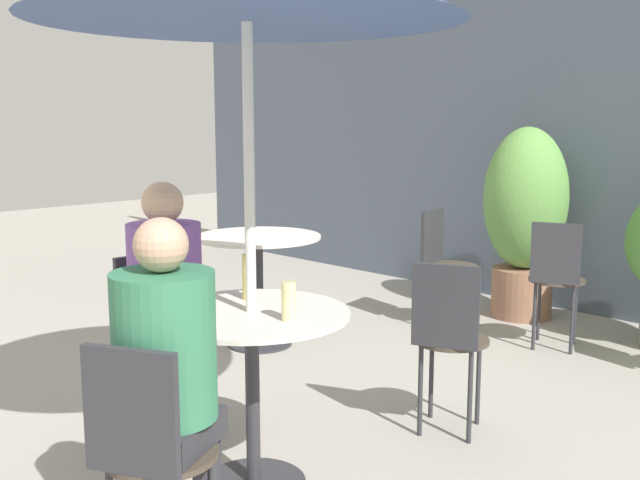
# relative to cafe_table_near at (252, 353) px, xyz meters

# --- Properties ---
(ground_plane) EXTENTS (20.00, 20.00, 0.00)m
(ground_plane) POSITION_rel_cafe_table_near_xyz_m (-0.04, 0.07, -0.58)
(ground_plane) COLOR #9E998E
(storefront_wall) EXTENTS (10.00, 0.06, 3.00)m
(storefront_wall) POSITION_rel_cafe_table_near_xyz_m (-0.04, 3.71, 0.92)
(storefront_wall) COLOR #4C5666
(storefront_wall) RESTS_ON ground_plane
(cafe_table_near) EXTENTS (0.82, 0.82, 0.76)m
(cafe_table_near) POSITION_rel_cafe_table_near_xyz_m (0.00, 0.00, 0.00)
(cafe_table_near) COLOR #2D2D33
(cafe_table_near) RESTS_ON ground_plane
(cafe_table_far) EXTENTS (0.84, 0.84, 0.76)m
(cafe_table_far) POSITION_rel_cafe_table_near_xyz_m (-1.49, 1.31, 0.01)
(cafe_table_far) COLOR #2D2D33
(cafe_table_far) RESTS_ON ground_plane
(bistro_chair_0) EXTENTS (0.38, 0.37, 0.87)m
(bistro_chair_0) POSITION_rel_cafe_table_near_xyz_m (-0.81, 0.05, -0.05)
(bistro_chair_0) COLOR #42382D
(bistro_chair_0) RESTS_ON ground_plane
(bistro_chair_1) EXTENTS (0.41, 0.42, 0.87)m
(bistro_chair_1) POSITION_rel_cafe_table_near_xyz_m (0.36, -0.73, -0.05)
(bistro_chair_1) COLOR #42382D
(bistro_chair_1) RESTS_ON ground_plane
(bistro_chair_2) EXTENTS (0.40, 0.41, 0.87)m
(bistro_chair_2) POSITION_rel_cafe_table_near_xyz_m (0.00, 2.61, -0.05)
(bistro_chair_2) COLOR #42382D
(bistro_chair_2) RESTS_ON ground_plane
(bistro_chair_3) EXTENTS (0.40, 0.41, 0.87)m
(bistro_chair_3) POSITION_rel_cafe_table_near_xyz_m (0.29, 0.98, -0.05)
(bistro_chair_3) COLOR #42382D
(bistro_chair_3) RESTS_ON ground_plane
(bistro_chair_4) EXTENTS (0.39, 0.37, 0.87)m
(bistro_chair_4) POSITION_rel_cafe_table_near_xyz_m (-0.87, 2.56, -0.05)
(bistro_chair_4) COLOR #42382D
(bistro_chair_4) RESTS_ON ground_plane
(seated_person_0) EXTENTS (0.37, 0.35, 1.25)m
(seated_person_0) POSITION_rel_cafe_table_near_xyz_m (-0.68, 0.04, 0.16)
(seated_person_0) COLOR #42475B
(seated_person_0) RESTS_ON ground_plane
(seated_person_1) EXTENTS (0.40, 0.41, 1.24)m
(seated_person_1) POSITION_rel_cafe_table_near_xyz_m (0.30, -0.61, 0.16)
(seated_person_1) COLOR #2D2D33
(seated_person_1) RESTS_ON ground_plane
(beer_glass_0) EXTENTS (0.06, 0.06, 0.18)m
(beer_glass_0) POSITION_rel_cafe_table_near_xyz_m (-0.04, -0.21, 0.27)
(beer_glass_0) COLOR #DBC65B
(beer_glass_0) RESTS_ON cafe_table_near
(beer_glass_1) EXTENTS (0.06, 0.06, 0.16)m
(beer_glass_1) POSITION_rel_cafe_table_near_xyz_m (0.21, 0.02, 0.26)
(beer_glass_1) COLOR beige
(beer_glass_1) RESTS_ON cafe_table_near
(beer_glass_2) EXTENTS (0.06, 0.06, 0.20)m
(beer_glass_2) POSITION_rel_cafe_table_near_xyz_m (-0.17, 0.13, 0.28)
(beer_glass_2) COLOR #DBC65B
(beer_glass_2) RESTS_ON cafe_table_near
(potted_plant_0) EXTENTS (0.64, 0.64, 1.47)m
(potted_plant_0) POSITION_rel_cafe_table_near_xyz_m (-0.59, 3.24, 0.23)
(potted_plant_0) COLOR #93664C
(potted_plant_0) RESTS_ON ground_plane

